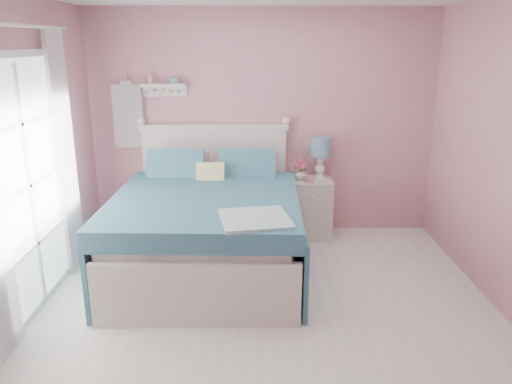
{
  "coord_description": "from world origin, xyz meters",
  "views": [
    {
      "loc": [
        -0.11,
        -3.56,
        2.22
      ],
      "look_at": [
        -0.09,
        1.2,
        0.78
      ],
      "focal_mm": 35.0,
      "sensor_mm": 36.0,
      "label": 1
    }
  ],
  "objects_px": {
    "nightstand": "(310,208)",
    "vase": "(300,174)",
    "teacup": "(309,179)",
    "table_lamp": "(321,150)",
    "bed": "(208,228)"
  },
  "relations": [
    {
      "from": "nightstand",
      "to": "vase",
      "type": "xyz_separation_m",
      "value": [
        -0.13,
        -0.02,
        0.41
      ]
    },
    {
      "from": "teacup",
      "to": "table_lamp",
      "type": "bearing_deg",
      "value": 55.11
    },
    {
      "from": "nightstand",
      "to": "teacup",
      "type": "height_order",
      "value": "teacup"
    },
    {
      "from": "teacup",
      "to": "bed",
      "type": "bearing_deg",
      "value": -145.86
    },
    {
      "from": "nightstand",
      "to": "vase",
      "type": "distance_m",
      "value": 0.43
    },
    {
      "from": "table_lamp",
      "to": "teacup",
      "type": "xyz_separation_m",
      "value": [
        -0.14,
        -0.21,
        -0.28
      ]
    },
    {
      "from": "bed",
      "to": "vase",
      "type": "height_order",
      "value": "bed"
    },
    {
      "from": "table_lamp",
      "to": "teacup",
      "type": "relative_size",
      "value": 4.38
    },
    {
      "from": "bed",
      "to": "vase",
      "type": "relative_size",
      "value": 16.79
    },
    {
      "from": "table_lamp",
      "to": "vase",
      "type": "distance_m",
      "value": 0.36
    },
    {
      "from": "bed",
      "to": "table_lamp",
      "type": "relative_size",
      "value": 4.84
    },
    {
      "from": "teacup",
      "to": "vase",
      "type": "bearing_deg",
      "value": 130.45
    },
    {
      "from": "nightstand",
      "to": "bed",
      "type": "bearing_deg",
      "value": -142.34
    },
    {
      "from": "bed",
      "to": "nightstand",
      "type": "bearing_deg",
      "value": 39.27
    },
    {
      "from": "table_lamp",
      "to": "vase",
      "type": "height_order",
      "value": "table_lamp"
    }
  ]
}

